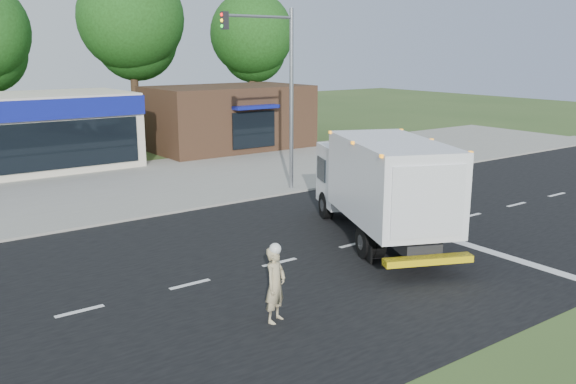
{
  "coord_description": "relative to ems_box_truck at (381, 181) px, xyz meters",
  "views": [
    {
      "loc": [
        -12.98,
        -14.25,
        6.28
      ],
      "look_at": [
        -1.55,
        1.57,
        1.7
      ],
      "focal_mm": 38.0,
      "sensor_mm": 36.0,
      "label": 1
    }
  ],
  "objects": [
    {
      "name": "sidewalk",
      "position": [
        -1.03,
        8.32,
        -1.97
      ],
      "size": [
        60.0,
        2.4,
        0.12
      ],
      "primitive_type": "cube",
      "color": "gray",
      "rests_on": "ground"
    },
    {
      "name": "ems_box_truck",
      "position": [
        0.0,
        0.0,
        0.0
      ],
      "size": [
        5.42,
        8.28,
        3.53
      ],
      "rotation": [
        0.0,
        0.0,
        1.16
      ],
      "color": "black",
      "rests_on": "ground"
    },
    {
      "name": "parking_apron",
      "position": [
        -1.03,
        14.12,
        -2.02
      ],
      "size": [
        60.0,
        9.0,
        0.02
      ],
      "primitive_type": "cube",
      "color": "gray",
      "rests_on": "ground"
    },
    {
      "name": "emergency_worker",
      "position": [
        -6.43,
        -3.13,
        -1.09
      ],
      "size": [
        0.79,
        0.68,
        1.94
      ],
      "rotation": [
        0.0,
        0.0,
        0.45
      ],
      "color": "tan",
      "rests_on": "ground"
    },
    {
      "name": "traffic_signal_pole",
      "position": [
        1.32,
        7.72,
        2.89
      ],
      "size": [
        3.51,
        0.25,
        8.0
      ],
      "color": "gray",
      "rests_on": "ground"
    },
    {
      "name": "brown_storefront",
      "position": [
        5.97,
        20.1,
        -0.03
      ],
      "size": [
        10.0,
        6.7,
        4.0
      ],
      "color": "#382316",
      "rests_on": "ground"
    },
    {
      "name": "lane_markings",
      "position": [
        0.32,
        -1.23,
        -2.02
      ],
      "size": [
        55.2,
        7.0,
        0.01
      ],
      "color": "silver",
      "rests_on": "road_asphalt"
    },
    {
      "name": "road_asphalt",
      "position": [
        -1.03,
        0.12,
        -2.03
      ],
      "size": [
        60.0,
        14.0,
        0.02
      ],
      "primitive_type": "cube",
      "color": "black",
      "rests_on": "ground"
    },
    {
      "name": "background_trees",
      "position": [
        -1.88,
        28.29,
        5.35
      ],
      "size": [
        36.77,
        7.39,
        12.1
      ],
      "color": "#332114",
      "rests_on": "ground"
    },
    {
      "name": "ground",
      "position": [
        -1.03,
        0.12,
        -2.03
      ],
      "size": [
        120.0,
        120.0,
        0.0
      ],
      "primitive_type": "plane",
      "color": "#385123",
      "rests_on": "ground"
    }
  ]
}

